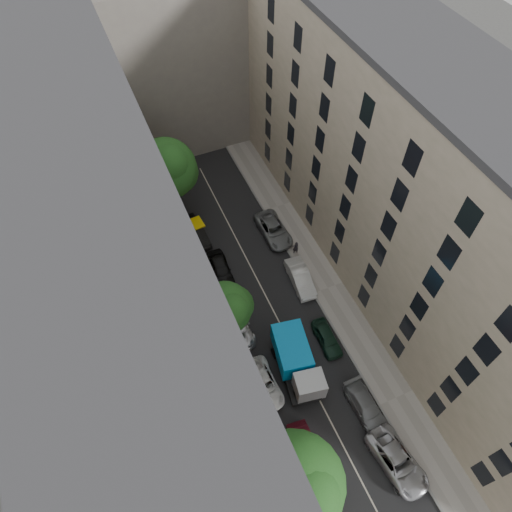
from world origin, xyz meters
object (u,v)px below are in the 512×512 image
tarp_truck (296,360)px  car_left_1 (306,451)px  car_left_4 (221,269)px  car_left_5 (195,232)px  car_right_3 (300,278)px  pedestrian (296,248)px  car_left_2 (263,384)px  car_right_4 (273,230)px  tree_far (168,171)px  car_right_1 (366,407)px  tree_near (297,485)px  car_left_3 (236,324)px  tree_mid (227,310)px  car_right_2 (327,338)px  car_right_0 (397,461)px  lamp_post (261,409)px

tarp_truck → car_left_1: 6.56m
car_left_4 → car_left_5: 5.14m
car_left_5 → car_right_3: size_ratio=1.01×
car_left_5 → pedestrian: bearing=-40.5°
car_left_2 → car_right_4: bearing=62.3°
car_left_1 → tree_far: 26.38m
car_right_1 → tree_far: size_ratio=0.47×
tree_near → car_left_3: bearing=83.8°
tree_near → tree_far: bearing=88.8°
car_left_1 → pedestrian: size_ratio=2.70×
car_left_4 → tree_far: bearing=104.1°
tarp_truck → car_right_3: (4.07, 7.33, -0.79)m
tarp_truck → car_left_4: bearing=111.1°
car_left_3 → car_left_1: bearing=-86.1°
car_right_4 → car_left_2: bearing=-118.3°
tree_far → tree_mid: bearing=-90.0°
car_right_2 → car_right_3: bearing=86.9°
car_right_0 → car_right_1: car_right_0 is taller
car_right_2 → car_right_4: (0.75, 12.40, 0.07)m
car_right_3 → tree_mid: (-7.98, -2.71, 3.95)m
car_right_2 → car_right_3: 6.23m
car_left_2 → car_right_4: 15.69m
car_left_4 → tree_near: (-2.28, -19.67, 5.13)m
car_left_1 → car_left_3: bearing=98.9°
tree_near → car_right_3: bearing=61.6°
tarp_truck → tree_mid: tree_mid is taller
car_left_3 → car_right_2: size_ratio=1.35×
car_left_5 → car_right_0: (6.40, -25.48, -0.04)m
tree_mid → lamp_post: size_ratio=0.97×
car_right_3 → pedestrian: size_ratio=2.92×
lamp_post → car_left_5: bearing=85.7°
car_left_5 → pedestrian: 9.94m
tree_mid → pedestrian: size_ratio=4.46×
car_left_1 → lamp_post: bearing=133.5°
tree_near → tree_mid: bearing=87.4°
car_right_0 → car_right_3: size_ratio=1.14×
car_left_1 → car_right_2: bearing=57.0°
tarp_truck → car_right_3: size_ratio=1.41×
tarp_truck → lamp_post: (-4.48, -3.26, 2.94)m
car_right_1 → tarp_truck: bearing=122.6°
car_right_2 → lamp_post: (-7.93, -4.39, 3.83)m
car_right_2 → tree_mid: bearing=157.3°
car_left_4 → car_left_1: bearing=-86.9°
car_right_4 → car_left_5: bearing=158.5°
car_left_2 → car_left_3: 5.69m
tree_near → lamp_post: size_ratio=1.25×
tree_mid → tree_far: bearing=90.0°
tree_mid → tree_far: 15.08m
car_left_1 → tree_far: (-1.70, 25.74, 5.53)m
car_left_1 → car_right_4: size_ratio=0.82×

